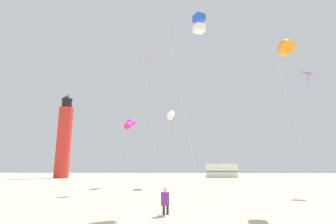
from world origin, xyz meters
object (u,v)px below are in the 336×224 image
(kite_diamond_violet, at_px, (307,78))
(kite_diamond_rainbow, at_px, (150,62))
(kite_tube_magenta, at_px, (130,124))
(kite_flyer_standing, at_px, (165,200))
(lighthouse_distant, at_px, (64,138))
(kite_tube_white, at_px, (171,115))
(kite_tube_orange, at_px, (286,48))
(rv_van_white, at_px, (221,171))
(kite_box_blue, at_px, (199,24))

(kite_diamond_violet, bearing_deg, kite_diamond_rainbow, 170.88)
(kite_diamond_rainbow, xyz_separation_m, kite_tube_magenta, (-2.64, 4.01, -5.52))
(kite_flyer_standing, distance_m, kite_tube_magenta, 18.61)
(kite_tube_magenta, xyz_separation_m, lighthouse_distant, (-18.17, 22.72, 1.12))
(kite_tube_white, bearing_deg, kite_tube_orange, -63.69)
(kite_tube_magenta, xyz_separation_m, rv_van_white, (13.37, 27.60, -5.33))
(kite_tube_orange, bearing_deg, kite_tube_white, 116.31)
(rv_van_white, bearing_deg, kite_tube_white, -105.07)
(kite_tube_magenta, distance_m, rv_van_white, 31.13)
(kite_tube_orange, xyz_separation_m, lighthouse_distant, (-29.81, 37.18, -0.55))
(kite_tube_orange, height_order, kite_tube_white, kite_tube_orange)
(kite_box_blue, bearing_deg, lighthouse_distant, 124.90)
(kite_flyer_standing, xyz_separation_m, kite_tube_orange, (6.46, 2.35, 7.78))
(kite_tube_magenta, bearing_deg, rv_van_white, 64.16)
(kite_tube_magenta, relative_size, rv_van_white, 1.13)
(kite_flyer_standing, height_order, kite_tube_white, kite_tube_white)
(kite_tube_orange, distance_m, rv_van_white, 42.68)
(kite_tube_white, xyz_separation_m, rv_van_white, (8.86, 27.64, -6.27))
(kite_flyer_standing, xyz_separation_m, kite_diamond_violet, (11.34, 10.57, 8.85))
(kite_flyer_standing, distance_m, kite_tube_orange, 10.38)
(kite_box_blue, xyz_separation_m, kite_diamond_violet, (9.52, 7.11, -1.25))
(rv_van_white, bearing_deg, kite_diamond_rainbow, -106.04)
(kite_box_blue, height_order, kite_tube_magenta, kite_box_blue)
(kite_tube_orange, bearing_deg, kite_diamond_violet, 59.30)
(kite_flyer_standing, height_order, kite_tube_magenta, kite_tube_magenta)
(kite_box_blue, bearing_deg, kite_flyer_standing, -117.79)
(kite_diamond_violet, bearing_deg, rv_van_white, 95.32)
(kite_flyer_standing, height_order, lighthouse_distant, lighthouse_distant)
(kite_flyer_standing, distance_m, kite_tube_white, 18.21)
(kite_tube_white, bearing_deg, lighthouse_distant, 134.90)
(kite_box_blue, distance_m, kite_tube_white, 13.89)
(kite_tube_magenta, height_order, kite_tube_white, kite_tube_white)
(lighthouse_distant, xyz_separation_m, rv_van_white, (31.54, 4.89, -6.45))
(lighthouse_distant, bearing_deg, rv_van_white, 8.81)
(kite_flyer_standing, distance_m, rv_van_white, 45.17)
(kite_box_blue, xyz_separation_m, kite_tube_magenta, (-7.00, 13.35, -3.99))
(kite_diamond_violet, relative_size, kite_tube_white, 1.21)
(kite_diamond_violet, height_order, kite_tube_magenta, kite_diamond_violet)
(lighthouse_distant, bearing_deg, kite_tube_orange, -51.28)
(kite_flyer_standing, distance_m, lighthouse_distant, 46.47)
(kite_diamond_violet, bearing_deg, kite_tube_orange, -120.70)
(kite_diamond_rainbow, xyz_separation_m, kite_tube_white, (1.87, 3.98, -4.57))
(kite_flyer_standing, relative_size, kite_tube_orange, 0.13)
(lighthouse_distant, relative_size, rv_van_white, 2.57)
(kite_diamond_violet, distance_m, kite_tube_magenta, 17.87)
(kite_diamond_violet, distance_m, kite_tube_white, 13.64)
(kite_flyer_standing, xyz_separation_m, kite_diamond_rainbow, (-2.54, 12.80, 11.62))
(kite_box_blue, relative_size, kite_tube_orange, 1.24)
(kite_tube_white, distance_m, lighthouse_distant, 32.12)
(lighthouse_distant, bearing_deg, kite_box_blue, -55.10)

